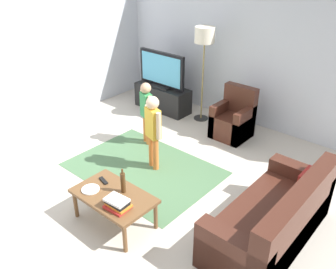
{
  "coord_description": "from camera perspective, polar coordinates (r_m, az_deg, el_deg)",
  "views": [
    {
      "loc": [
        2.97,
        -2.81,
        3.07
      ],
      "look_at": [
        0.0,
        0.6,
        0.65
      ],
      "focal_mm": 38.39,
      "sensor_mm": 36.0,
      "label": 1
    }
  ],
  "objects": [
    {
      "name": "ground",
      "position": [
        5.12,
        -4.47,
        -8.84
      ],
      "size": [
        7.8,
        7.8,
        0.0
      ],
      "primitive_type": "plane",
      "color": "beige"
    },
    {
      "name": "wall_back",
      "position": [
        6.75,
        13.85,
        12.58
      ],
      "size": [
        6.0,
        0.12,
        2.7
      ],
      "primitive_type": "cube",
      "color": "silver",
      "rests_on": "ground"
    },
    {
      "name": "wall_left",
      "position": [
        6.82,
        -23.39,
        11.27
      ],
      "size": [
        0.12,
        6.0,
        2.7
      ],
      "primitive_type": "cube",
      "color": "silver",
      "rests_on": "ground"
    },
    {
      "name": "area_rug",
      "position": [
        5.56,
        -3.86,
        -5.41
      ],
      "size": [
        2.2,
        1.6,
        0.01
      ],
      "primitive_type": "cube",
      "color": "#4C724C",
      "rests_on": "ground"
    },
    {
      "name": "tv_stand",
      "position": [
        7.43,
        -0.87,
        5.79
      ],
      "size": [
        1.2,
        0.44,
        0.5
      ],
      "color": "black",
      "rests_on": "ground"
    },
    {
      "name": "tv",
      "position": [
        7.21,
        -1.01,
        10.18
      ],
      "size": [
        1.1,
        0.28,
        0.71
      ],
      "color": "black",
      "rests_on": "tv_stand"
    },
    {
      "name": "couch",
      "position": [
        4.35,
        16.79,
        -13.11
      ],
      "size": [
        0.8,
        1.8,
        0.86
      ],
      "color": "#472319",
      "rests_on": "ground"
    },
    {
      "name": "armchair",
      "position": [
        6.45,
        10.41,
        2.2
      ],
      "size": [
        0.6,
        0.6,
        0.9
      ],
      "color": "#472319",
      "rests_on": "ground"
    },
    {
      "name": "floor_lamp",
      "position": [
        6.62,
        5.82,
        14.68
      ],
      "size": [
        0.36,
        0.36,
        1.78
      ],
      "color": "#262626",
      "rests_on": "ground"
    },
    {
      "name": "child_near_tv",
      "position": [
        5.97,
        -3.46,
        4.25
      ],
      "size": [
        0.35,
        0.21,
        1.09
      ],
      "color": "orange",
      "rests_on": "ground"
    },
    {
      "name": "child_center",
      "position": [
        5.24,
        -2.39,
        1.3
      ],
      "size": [
        0.38,
        0.21,
        1.17
      ],
      "color": "orange",
      "rests_on": "ground"
    },
    {
      "name": "coffee_table",
      "position": [
        4.41,
        -8.62,
        -9.92
      ],
      "size": [
        1.0,
        0.6,
        0.42
      ],
      "color": "brown",
      "rests_on": "ground"
    },
    {
      "name": "book_stack",
      "position": [
        4.15,
        -8.03,
        -10.8
      ],
      "size": [
        0.29,
        0.23,
        0.12
      ],
      "color": "red",
      "rests_on": "coffee_table"
    },
    {
      "name": "bottle",
      "position": [
        4.33,
        -7.16,
        -7.54
      ],
      "size": [
        0.06,
        0.06,
        0.32
      ],
      "color": "#4C3319",
      "rests_on": "coffee_table"
    },
    {
      "name": "tv_remote",
      "position": [
        4.62,
        -10.2,
        -7.22
      ],
      "size": [
        0.18,
        0.09,
        0.02
      ],
      "primitive_type": "cube",
      "rotation": [
        0.0,
        0.0,
        -0.24
      ],
      "color": "black",
      "rests_on": "coffee_table"
    },
    {
      "name": "plate",
      "position": [
        4.51,
        -12.2,
        -8.51
      ],
      "size": [
        0.22,
        0.22,
        0.02
      ],
      "color": "white",
      "rests_on": "coffee_table"
    }
  ]
}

